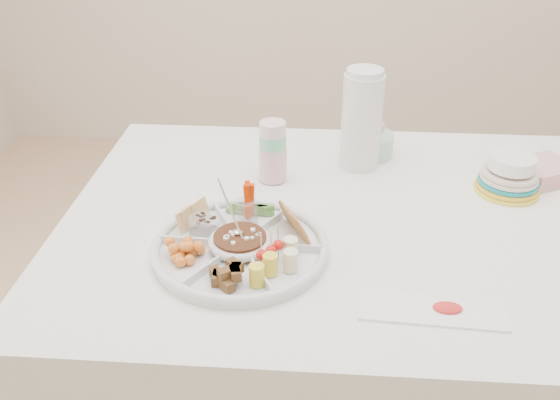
# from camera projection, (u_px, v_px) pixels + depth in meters

# --- Properties ---
(dining_table) EXTENTS (1.52, 1.02, 0.76)m
(dining_table) POSITION_uv_depth(u_px,v_px,m) (366.00, 333.00, 1.63)
(dining_table) COLOR white
(dining_table) RESTS_ON floor
(party_tray) EXTENTS (0.40, 0.40, 0.04)m
(party_tray) POSITION_uv_depth(u_px,v_px,m) (240.00, 245.00, 1.29)
(party_tray) COLOR silver
(party_tray) RESTS_ON dining_table
(bean_dip) EXTENTS (0.12, 0.12, 0.04)m
(bean_dip) POSITION_uv_depth(u_px,v_px,m) (240.00, 242.00, 1.29)
(bean_dip) COLOR #481A0D
(bean_dip) RESTS_ON party_tray
(tortillas) EXTENTS (0.11, 0.11, 0.06)m
(tortillas) POSITION_uv_depth(u_px,v_px,m) (294.00, 223.00, 1.32)
(tortillas) COLOR brown
(tortillas) RESTS_ON party_tray
(carrot_cucumber) EXTENTS (0.10, 0.10, 0.09)m
(carrot_cucumber) POSITION_uv_depth(u_px,v_px,m) (249.00, 198.00, 1.38)
(carrot_cucumber) COLOR red
(carrot_cucumber) RESTS_ON party_tray
(pita_raisins) EXTENTS (0.10, 0.10, 0.05)m
(pita_raisins) POSITION_uv_depth(u_px,v_px,m) (196.00, 217.00, 1.35)
(pita_raisins) COLOR tan
(pita_raisins) RESTS_ON party_tray
(cherries) EXTENTS (0.11, 0.11, 0.04)m
(cherries) POSITION_uv_depth(u_px,v_px,m) (182.00, 254.00, 1.24)
(cherries) COLOR orange
(cherries) RESTS_ON party_tray
(granola_chunks) EXTENTS (0.09, 0.09, 0.04)m
(granola_chunks) POSITION_uv_depth(u_px,v_px,m) (229.00, 276.00, 1.17)
(granola_chunks) COLOR #4D3019
(granola_chunks) RESTS_ON party_tray
(banana_tomato) EXTENTS (0.10, 0.10, 0.08)m
(banana_tomato) POSITION_uv_depth(u_px,v_px,m) (289.00, 252.00, 1.21)
(banana_tomato) COLOR #E7E67A
(banana_tomato) RESTS_ON party_tray
(cup_stack) EXTENTS (0.09, 0.09, 0.20)m
(cup_stack) POSITION_uv_depth(u_px,v_px,m) (273.00, 145.00, 1.54)
(cup_stack) COLOR silver
(cup_stack) RESTS_ON dining_table
(thermos) EXTENTS (0.11, 0.11, 0.28)m
(thermos) POSITION_uv_depth(u_px,v_px,m) (362.00, 118.00, 1.59)
(thermos) COLOR silver
(thermos) RESTS_ON dining_table
(flower_bowl) EXTENTS (0.17, 0.17, 0.10)m
(flower_bowl) POSITION_uv_depth(u_px,v_px,m) (371.00, 139.00, 1.70)
(flower_bowl) COLOR #84B29B
(flower_bowl) RESTS_ON dining_table
(napkin_stack) EXTENTS (0.18, 0.17, 0.05)m
(napkin_stack) POSITION_uv_depth(u_px,v_px,m) (544.00, 171.00, 1.58)
(napkin_stack) COLOR pink
(napkin_stack) RESTS_ON dining_table
(plate_stack) EXTENTS (0.21, 0.21, 0.10)m
(plate_stack) POSITION_uv_depth(u_px,v_px,m) (510.00, 173.00, 1.51)
(plate_stack) COLOR #F7E54D
(plate_stack) RESTS_ON dining_table
(placemat) EXTENTS (0.29, 0.11, 0.01)m
(placemat) POSITION_uv_depth(u_px,v_px,m) (431.00, 309.00, 1.14)
(placemat) COLOR white
(placemat) RESTS_ON dining_table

